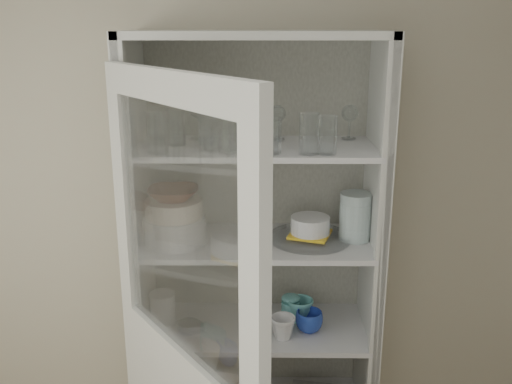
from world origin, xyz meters
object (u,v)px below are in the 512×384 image
at_px(mug_blue, 309,321).
at_px(pantry_cabinet, 256,301).
at_px(goblet_0, 199,117).
at_px(cream_bowl, 174,208).
at_px(plate_stack_back, 166,223).
at_px(mug_teal, 300,310).
at_px(terracotta_bowl, 173,194).
at_px(measuring_cups, 189,326).
at_px(grey_bowl_stack, 355,216).
at_px(white_canister, 163,308).
at_px(yellow_trivet, 310,234).
at_px(teal_jar, 291,308).
at_px(goblet_1, 203,122).
at_px(plate_stack_front, 175,230).
at_px(white_ramekin, 310,225).
at_px(glass_platter, 310,238).
at_px(mug_white, 283,328).
at_px(goblet_2, 277,121).
at_px(goblet_3, 349,121).

bearing_deg(mug_blue, pantry_cabinet, 143.29).
bearing_deg(goblet_0, pantry_cabinet, -10.80).
bearing_deg(cream_bowl, plate_stack_back, 112.75).
xyz_separation_m(plate_stack_back, mug_teal, (0.59, -0.08, -0.37)).
xyz_separation_m(terracotta_bowl, measuring_cups, (0.04, -0.01, -0.59)).
height_order(grey_bowl_stack, mug_teal, grey_bowl_stack).
xyz_separation_m(grey_bowl_stack, white_canister, (-0.82, 0.02, -0.43)).
relative_size(yellow_trivet, teal_jar, 1.56).
xyz_separation_m(pantry_cabinet, white_canister, (-0.41, -0.04, -0.01)).
relative_size(goblet_0, goblet_1, 1.25).
distance_m(plate_stack_front, grey_bowl_stack, 0.74).
bearing_deg(white_ramekin, grey_bowl_stack, 2.62).
xyz_separation_m(pantry_cabinet, glass_platter, (0.22, -0.07, 0.33)).
relative_size(mug_blue, mug_white, 1.10).
bearing_deg(plate_stack_back, mug_white, -23.44).
relative_size(cream_bowl, yellow_trivet, 1.47).
height_order(measuring_cups, white_canister, white_canister).
bearing_deg(plate_stack_front, grey_bowl_stack, 3.50).
relative_size(yellow_trivet, measuring_cups, 1.69).
height_order(goblet_2, plate_stack_front, goblet_2).
xyz_separation_m(measuring_cups, white_canister, (-0.12, 0.07, 0.05)).
distance_m(terracotta_bowl, mug_blue, 0.79).
height_order(plate_stack_front, terracotta_bowl, terracotta_bowl).
xyz_separation_m(glass_platter, yellow_trivet, (0.00, 0.00, 0.02)).
bearing_deg(mug_blue, goblet_0, 151.18).
relative_size(cream_bowl, teal_jar, 2.30).
height_order(goblet_0, plate_stack_front, goblet_0).
relative_size(yellow_trivet, grey_bowl_stack, 0.79).
relative_size(terracotta_bowl, glass_platter, 0.60).
bearing_deg(glass_platter, goblet_2, 143.05).
relative_size(yellow_trivet, white_ramekin, 0.98).
height_order(pantry_cabinet, white_ramekin, pantry_cabinet).
height_order(terracotta_bowl, glass_platter, terracotta_bowl).
xyz_separation_m(goblet_2, terracotta_bowl, (-0.42, -0.14, -0.27)).
distance_m(pantry_cabinet, mug_teal, 0.20).
bearing_deg(white_ramekin, white_canister, 177.68).
bearing_deg(yellow_trivet, goblet_3, 38.30).
xyz_separation_m(teal_jar, white_canister, (-0.56, -0.03, 0.02)).
relative_size(mug_teal, mug_white, 1.08).
height_order(goblet_3, glass_platter, goblet_3).
distance_m(goblet_1, grey_bowl_stack, 0.74).
xyz_separation_m(goblet_0, mug_white, (0.35, -0.22, -0.85)).
xyz_separation_m(goblet_3, terracotta_bowl, (-0.72, -0.16, -0.27)).
height_order(mug_teal, measuring_cups, mug_teal).
xyz_separation_m(white_ramekin, mug_teal, (-0.03, 0.03, -0.41)).
bearing_deg(mug_blue, teal_jar, 115.28).
height_order(pantry_cabinet, plate_stack_front, pantry_cabinet).
relative_size(terracotta_bowl, grey_bowl_stack, 1.01).
bearing_deg(teal_jar, glass_platter, -39.44).
relative_size(goblet_1, mug_teal, 1.33).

